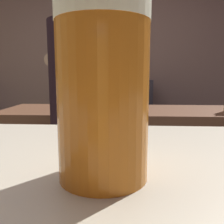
{
  "coord_description": "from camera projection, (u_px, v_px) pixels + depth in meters",
  "views": [
    {
      "loc": [
        0.25,
        -1.21,
        1.18
      ],
      "look_at": [
        0.22,
        -0.75,
        1.11
      ],
      "focal_mm": 38.6,
      "sensor_mm": 36.0,
      "label": 1
    }
  ],
  "objects": [
    {
      "name": "bottle_soy",
      "position": [
        110.0,
        72.0,
        3.05
      ],
      "size": [
        0.05,
        0.05,
        0.25
      ],
      "color": "black",
      "rests_on": "back_shelf"
    },
    {
      "name": "bartender",
      "position": [
        79.0,
        108.0,
        1.42
      ],
      "size": [
        0.45,
        0.53,
        1.7
      ],
      "rotation": [
        0.0,
        0.0,
        1.46
      ],
      "color": "#2A243D",
      "rests_on": "ground"
    },
    {
      "name": "pint_glass_near",
      "position": [
        103.0,
        94.0,
        0.21
      ],
      "size": [
        0.08,
        0.08,
        0.15
      ],
      "color": "#B7661C",
      "rests_on": "bar_counter"
    },
    {
      "name": "back_shelf",
      "position": [
        119.0,
        122.0,
        3.19
      ],
      "size": [
        0.84,
        0.36,
        1.11
      ],
      "primitive_type": "cube",
      "color": "#36333A",
      "rests_on": "ground"
    },
    {
      "name": "mixing_bowl",
      "position": [
        83.0,
        105.0,
        1.93
      ],
      "size": [
        0.16,
        0.16,
        0.04
      ],
      "primitive_type": "cylinder",
      "color": "slate",
      "rests_on": "prep_counter"
    },
    {
      "name": "bottle_hot_sauce",
      "position": [
        122.0,
        74.0,
        3.02
      ],
      "size": [
        0.05,
        0.05,
        0.19
      ],
      "color": "#CFC379",
      "rests_on": "back_shelf"
    },
    {
      "name": "wall_back",
      "position": [
        108.0,
        62.0,
        3.35
      ],
      "size": [
        5.2,
        0.1,
        2.7
      ],
      "primitive_type": "cube",
      "color": "gray",
      "rests_on": "ground"
    },
    {
      "name": "chefs_knife",
      "position": [
        126.0,
        110.0,
        1.82
      ],
      "size": [
        0.24,
        0.06,
        0.01
      ],
      "primitive_type": "cube",
      "rotation": [
        0.0,
        0.0,
        0.1
      ],
      "color": "silver",
      "rests_on": "prep_counter"
    },
    {
      "name": "prep_counter",
      "position": [
        137.0,
        166.0,
        1.93
      ],
      "size": [
        2.1,
        0.6,
        0.91
      ],
      "primitive_type": "cube",
      "color": "brown",
      "rests_on": "ground"
    }
  ]
}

